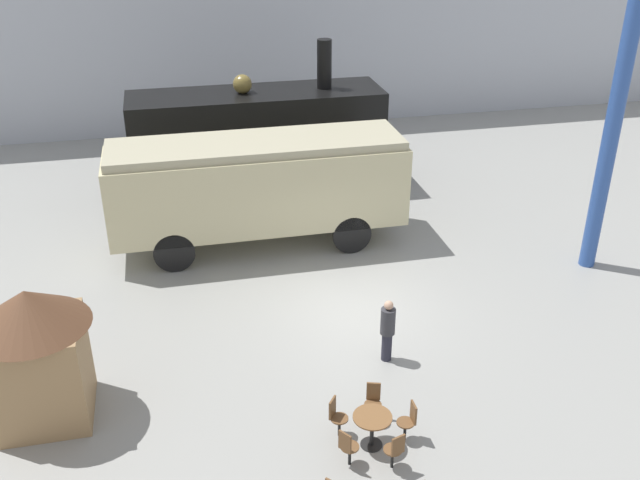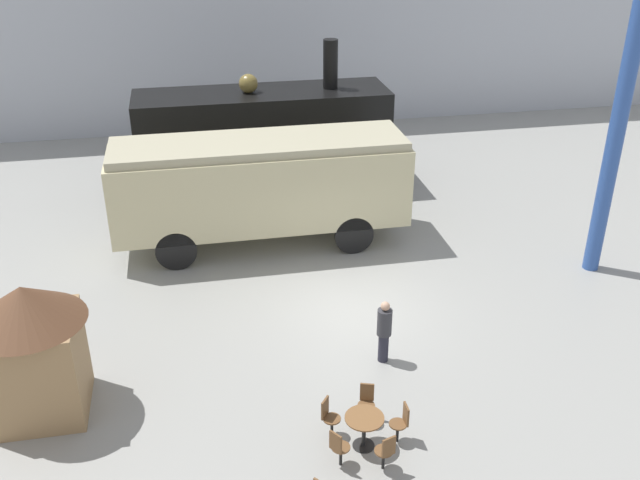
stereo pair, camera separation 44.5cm
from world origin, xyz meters
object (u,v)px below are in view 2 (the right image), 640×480
object	(u,v)px
passenger_coach_vintage	(260,182)
visitor_person	(384,329)
cafe_table_near	(364,424)
steam_locomotive	(263,132)
cafe_chair_0	(367,400)
ticket_kiosk	(32,344)

from	to	relation	value
passenger_coach_vintage	visitor_person	world-z (taller)	passenger_coach_vintage
passenger_coach_vintage	cafe_table_near	world-z (taller)	passenger_coach_vintage
cafe_table_near	visitor_person	xyz separation A→B (m)	(1.13, 2.64, 0.31)
steam_locomotive	visitor_person	bearing A→B (deg)	-82.62
cafe_table_near	cafe_chair_0	xyz separation A→B (m)	(0.23, 0.72, -0.04)
passenger_coach_vintage	ticket_kiosk	xyz separation A→B (m)	(-5.42, -6.74, -0.34)
cafe_table_near	cafe_chair_0	world-z (taller)	cafe_chair_0
cafe_chair_0	ticket_kiosk	xyz separation A→B (m)	(-6.54, 1.63, 1.16)
steam_locomotive	passenger_coach_vintage	world-z (taller)	steam_locomotive
steam_locomotive	visitor_person	world-z (taller)	steam_locomotive
visitor_person	steam_locomotive	bearing A→B (deg)	97.38
steam_locomotive	passenger_coach_vintage	bearing A→B (deg)	-98.28
steam_locomotive	cafe_chair_0	distance (m)	12.75
cafe_chair_0	ticket_kiosk	distance (m)	6.84
steam_locomotive	ticket_kiosk	xyz separation A→B (m)	(-6.04, -11.01, -0.44)
cafe_table_near	cafe_chair_0	distance (m)	0.76
visitor_person	passenger_coach_vintage	bearing A→B (deg)	107.31
cafe_chair_0	visitor_person	size ratio (longest dim) A/B	0.55
steam_locomotive	cafe_table_near	distance (m)	13.46
steam_locomotive	visitor_person	size ratio (longest dim) A/B	5.48
steam_locomotive	ticket_kiosk	world-z (taller)	steam_locomotive
steam_locomotive	cafe_chair_0	bearing A→B (deg)	-87.76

